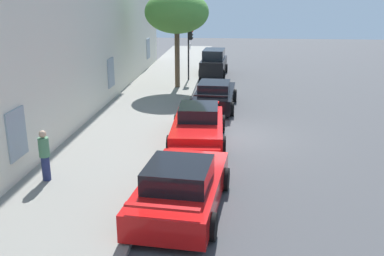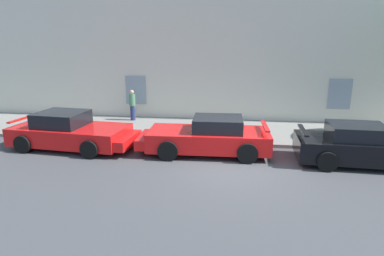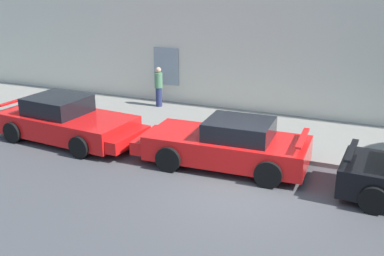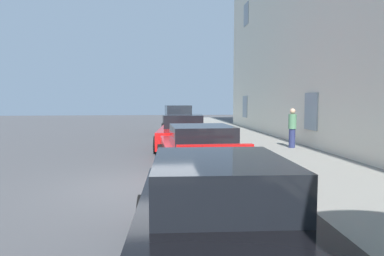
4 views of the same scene
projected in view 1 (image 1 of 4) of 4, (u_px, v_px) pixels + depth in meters
name	position (u px, v px, depth m)	size (l,w,h in m)	color
ground_plane	(234.00, 136.00, 17.89)	(80.00, 80.00, 0.00)	#444447
sidewalk	(127.00, 132.00, 18.26)	(60.00, 4.16, 0.14)	gray
sportscar_red_lead	(182.00, 185.00, 11.87)	(5.06, 2.58, 1.43)	red
sportscar_yellow_flank	(198.00, 128.00, 16.85)	(4.96, 2.23, 1.41)	red
sportscar_white_middle	(215.00, 95.00, 22.29)	(5.10, 2.26, 1.39)	black
hatchback_parked	(214.00, 63.00, 30.88)	(3.96, 1.95, 1.81)	black
tree_near_kerb	(177.00, 13.00, 25.30)	(3.73, 3.73, 5.61)	brown
traffic_light	(190.00, 44.00, 28.07)	(0.44, 0.36, 3.36)	black
pedestrian_admiring	(45.00, 155.00, 13.16)	(0.37, 0.37, 1.58)	navy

